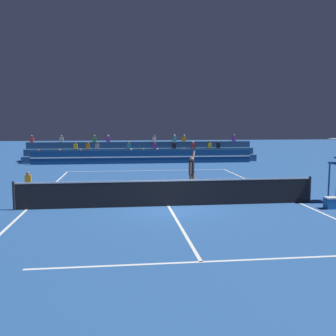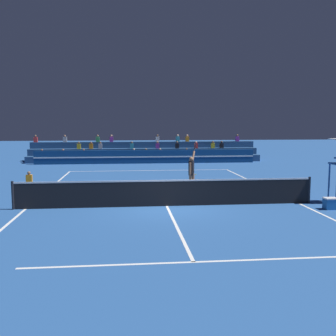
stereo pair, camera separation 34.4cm
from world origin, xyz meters
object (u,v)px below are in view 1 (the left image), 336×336
object	(u,v)px
tennis_ball	(194,174)
tennis_player	(192,172)
ball_kid_courtside	(28,182)
equipment_cooler	(331,203)

from	to	relation	value
tennis_ball	tennis_player	bearing A→B (deg)	-101.69
ball_kid_courtside	equipment_cooler	size ratio (longest dim) A/B	1.69
tennis_player	tennis_ball	distance (m)	6.42
tennis_ball	equipment_cooler	size ratio (longest dim) A/B	0.14
tennis_player	equipment_cooler	world-z (taller)	tennis_player
equipment_cooler	tennis_player	bearing A→B (deg)	138.23
ball_kid_courtside	tennis_ball	bearing A→B (deg)	23.01
ball_kid_courtside	tennis_ball	xyz separation A→B (m)	(9.38, 3.98, -0.30)
tennis_player	ball_kid_courtside	bearing A→B (deg)	164.60
ball_kid_courtside	equipment_cooler	distance (m)	14.37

